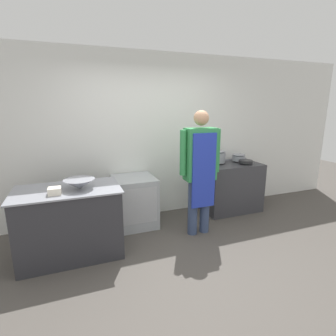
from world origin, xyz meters
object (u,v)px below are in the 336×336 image
stove (231,187)px  plastic_tub (55,191)px  person_cook (200,166)px  mixing_bowl (79,184)px  saute_pan (246,162)px  sauce_pot (239,157)px  stock_pot (218,156)px  fridge_unit (135,201)px

stove → plastic_tub: plastic_tub is taller
person_cook → mixing_bowl: 1.64m
saute_pan → mixing_bowl: bearing=-170.0°
person_cook → sauce_pot: 1.35m
person_cook → stock_pot: bearing=44.3°
stove → stock_pot: 0.61m
fridge_unit → person_cook: size_ratio=0.43×
saute_pan → sauce_pot: bearing=90.0°
mixing_bowl → saute_pan: (2.79, 0.49, -0.03)m
fridge_unit → sauce_pot: (1.97, 0.10, 0.56)m
person_cook → fridge_unit: bearing=143.6°
stove → plastic_tub: size_ratio=7.22×
saute_pan → sauce_pot: sauce_pot is taller
fridge_unit → saute_pan: size_ratio=3.32×
person_cook → plastic_tub: person_cook is taller
fridge_unit → person_cook: 1.20m
fridge_unit → plastic_tub: (-1.09, -0.72, 0.53)m
stock_pot → saute_pan: stock_pot is taller
mixing_bowl → stove: bearing=13.0°
person_cook → saute_pan: 1.26m
saute_pan → sauce_pot: 0.22m
stove → sauce_pot: bearing=28.0°
stock_pot → saute_pan: (0.43, -0.21, -0.09)m
fridge_unit → sauce_pot: 2.05m
mixing_bowl → stock_pot: size_ratio=1.47×
fridge_unit → stock_pot: stock_pot is taller
person_cook → plastic_tub: 1.92m
fridge_unit → stove: bearing=-0.4°
fridge_unit → plastic_tub: size_ratio=5.59×
stock_pot → stove: bearing=-25.3°
stove → sauce_pot: sauce_pot is taller
stove → fridge_unit: 1.77m
stove → saute_pan: (0.20, -0.11, 0.47)m
person_cook → mixing_bowl: size_ratio=4.88×
stove → plastic_tub: bearing=-166.1°
fridge_unit → saute_pan: bearing=-3.4°
stock_pot → sauce_pot: 0.43m
plastic_tub → mixing_bowl: bearing=21.9°
mixing_bowl → stock_pot: (2.36, 0.70, 0.05)m
fridge_unit → mixing_bowl: bearing=-143.2°
plastic_tub → saute_pan: bearing=11.1°
fridge_unit → stock_pot: (1.54, 0.10, 0.60)m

